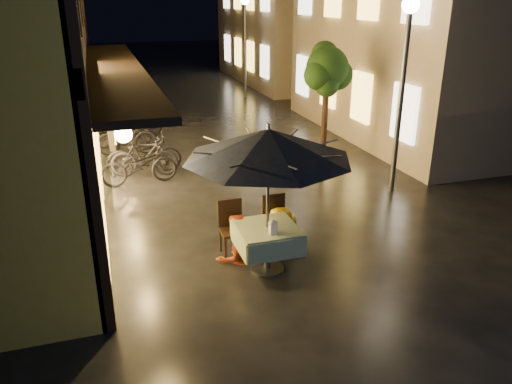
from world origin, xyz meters
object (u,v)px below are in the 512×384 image
object	(u,v)px
patio_umbrella	(268,144)
bicycle_0	(139,165)
streetlamp_near	(405,62)
person_yellow	(281,210)
cafe_table	(267,237)
table_lantern	(273,226)
person_orange	(235,216)

from	to	relation	value
patio_umbrella	bicycle_0	bearing A→B (deg)	108.69
streetlamp_near	person_yellow	bearing A→B (deg)	-150.39
bicycle_0	cafe_table	bearing A→B (deg)	-165.96
person_yellow	streetlamp_near	bearing A→B (deg)	-153.20
table_lantern	patio_umbrella	bearing A→B (deg)	90.00
cafe_table	person_orange	size ratio (longest dim) A/B	0.63
streetlamp_near	table_lantern	world-z (taller)	streetlamp_near
patio_umbrella	person_yellow	xyz separation A→B (m)	(0.45, 0.58, -1.37)
patio_umbrella	person_yellow	size ratio (longest dim) A/B	1.69
person_orange	person_yellow	size ratio (longest dim) A/B	1.01
cafe_table	person_orange	world-z (taller)	person_orange
table_lantern	streetlamp_near	bearing A→B (deg)	35.76
streetlamp_near	patio_umbrella	xyz separation A→B (m)	(-3.92, -2.56, -0.77)
streetlamp_near	patio_umbrella	size ratio (longest dim) A/B	1.61
patio_umbrella	person_orange	xyz separation A→B (m)	(-0.39, 0.52, -1.36)
streetlamp_near	bicycle_0	size ratio (longest dim) A/B	2.34
patio_umbrella	person_orange	size ratio (longest dim) A/B	1.66
cafe_table	bicycle_0	xyz separation A→B (m)	(-1.61, 4.75, -0.11)
streetlamp_near	bicycle_0	distance (m)	6.43
cafe_table	bicycle_0	world-z (taller)	bicycle_0
person_yellow	patio_umbrella	bearing A→B (deg)	49.59
cafe_table	patio_umbrella	distance (m)	1.56
cafe_table	table_lantern	size ratio (longest dim) A/B	3.96
patio_umbrella	cafe_table	bearing A→B (deg)	-153.43
person_orange	cafe_table	bearing A→B (deg)	107.89
table_lantern	person_yellow	bearing A→B (deg)	62.12
streetlamp_near	person_orange	world-z (taller)	streetlamp_near
person_orange	table_lantern	bearing A→B (deg)	97.37
streetlamp_near	table_lantern	bearing A→B (deg)	-144.24
streetlamp_near	person_yellow	world-z (taller)	streetlamp_near
streetlamp_near	person_orange	distance (m)	5.22
streetlamp_near	bicycle_0	xyz separation A→B (m)	(-5.53, 2.19, -2.44)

